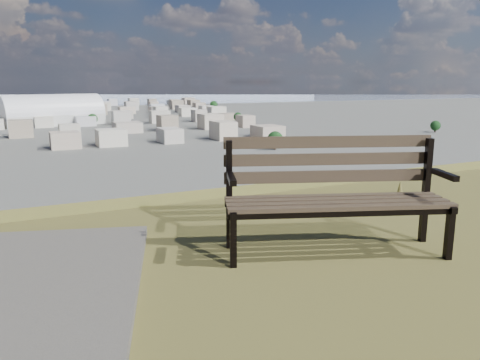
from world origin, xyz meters
TOP-DOWN VIEW (x-y plane):
  - park_bench at (0.19, 1.77)m, footprint 2.05×1.26m
  - arena at (17.99, 315.41)m, footprint 63.62×38.92m
  - city_blocks at (0.00, 394.44)m, footprint 395.00×361.00m
  - bay_water at (0.00, 900.00)m, footprint 2400.00×700.00m

SIDE VIEW (x-z plane):
  - bay_water at x=0.00m, z-range -0.06..0.06m
  - city_blocks at x=0.00m, z-range 0.00..7.00m
  - arena at x=17.99m, z-range -6.61..18.41m
  - park_bench at x=0.19m, z-range 25.07..26.09m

